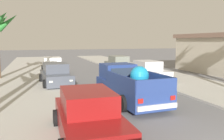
{
  "coord_description": "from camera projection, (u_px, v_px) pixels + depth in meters",
  "views": [
    {
      "loc": [
        -4.9,
        -3.57,
        3.07
      ],
      "look_at": [
        -0.16,
        10.69,
        1.2
      ],
      "focal_mm": 37.63,
      "sensor_mm": 36.0,
      "label": 1
    }
  ],
  "objects": [
    {
      "name": "curb_left",
      "position": [
        43.0,
        88.0,
        15.18
      ],
      "size": [
        0.16,
        60.0,
        0.1
      ],
      "primitive_type": "cube",
      "color": "silver",
      "rests_on": "ground"
    },
    {
      "name": "pickup_truck",
      "position": [
        128.0,
        85.0,
        11.94
      ],
      "size": [
        2.38,
        5.29,
        1.89
      ],
      "color": "navy",
      "rests_on": "ground"
    },
    {
      "name": "car_left_near",
      "position": [
        119.0,
        64.0,
        24.0
      ],
      "size": [
        2.14,
        4.31,
        1.54
      ],
      "color": "slate",
      "rests_on": "ground"
    },
    {
      "name": "car_right_near",
      "position": [
        88.0,
        116.0,
        7.36
      ],
      "size": [
        2.11,
        4.3,
        1.54
      ],
      "color": "maroon",
      "rests_on": "ground"
    },
    {
      "name": "car_right_far",
      "position": [
        56.0,
        75.0,
        16.35
      ],
      "size": [
        2.21,
        4.34,
        1.54
      ],
      "color": "#474C56",
      "rests_on": "ground"
    },
    {
      "name": "curb_right",
      "position": [
        163.0,
        81.0,
        17.96
      ],
      "size": [
        0.16,
        60.0,
        0.1
      ],
      "primitive_type": "cube",
      "color": "silver",
      "rests_on": "ground"
    },
    {
      "name": "sidewalk_left",
      "position": [
        26.0,
        89.0,
        14.86
      ],
      "size": [
        4.87,
        60.0,
        0.12
      ],
      "primitive_type": "cube",
      "color": "#B2AFA8",
      "rests_on": "ground"
    },
    {
      "name": "car_left_far",
      "position": [
        148.0,
        71.0,
        18.17
      ],
      "size": [
        2.09,
        4.29,
        1.54
      ],
      "color": "silver",
      "rests_on": "ground"
    },
    {
      "name": "car_left_mid",
      "position": [
        52.0,
        66.0,
        22.4
      ],
      "size": [
        2.08,
        4.28,
        1.54
      ],
      "color": "silver",
      "rests_on": "ground"
    },
    {
      "name": "sidewalk_right",
      "position": [
        175.0,
        80.0,
        18.28
      ],
      "size": [
        4.87,
        60.0,
        0.12
      ],
      "primitive_type": "cube",
      "color": "#B2AFA8",
      "rests_on": "ground"
    }
  ]
}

